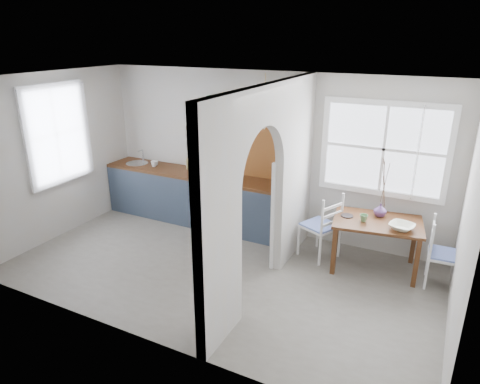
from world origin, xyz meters
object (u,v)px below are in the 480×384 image
at_px(chair_right, 446,254).
at_px(kettle, 284,182).
at_px(vase, 380,210).
at_px(dining_table, 375,245).
at_px(chair_left, 320,225).

relative_size(chair_right, kettle, 4.08).
bearing_deg(chair_right, kettle, 82.63).
bearing_deg(chair_right, vase, 73.36).
relative_size(dining_table, chair_right, 1.27).
height_order(dining_table, chair_left, chair_left).
bearing_deg(chair_left, vase, 127.61).
xyz_separation_m(dining_table, kettle, (-1.43, 0.15, 0.65)).
relative_size(kettle, vase, 1.23).
xyz_separation_m(chair_left, chair_right, (1.68, -0.05, -0.04)).
height_order(dining_table, kettle, kettle).
relative_size(chair_left, kettle, 4.47).
bearing_deg(chair_left, chair_right, 113.24).
xyz_separation_m(chair_left, kettle, (-0.64, 0.15, 0.51)).
bearing_deg(chair_right, chair_left, 85.90).
xyz_separation_m(chair_right, vase, (-0.89, 0.23, 0.36)).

